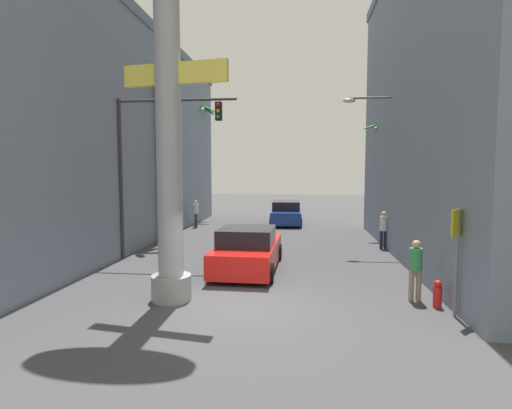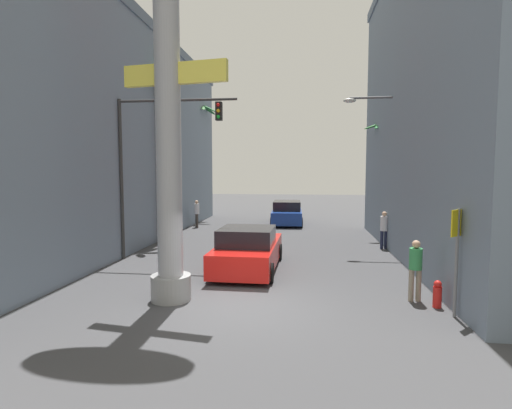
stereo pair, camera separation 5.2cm
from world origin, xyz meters
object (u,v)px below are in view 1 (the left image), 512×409
Objects in this scene: street_lamp at (388,157)px; car_lead at (248,250)px; crossing_sign at (457,246)px; palm_tree_far_left at (201,149)px; neon_sign_pole at (168,86)px; traffic_light_mast at (154,149)px; palm_tree_mid_right at (386,161)px; pedestrian_far_left at (196,212)px; car_far at (286,213)px; palm_tree_mid_left at (161,145)px; pedestrian_by_sign at (416,265)px; fire_hydrant at (438,294)px; pedestrian_mid_right at (383,227)px.

car_lead is (-5.66, -4.17, -3.49)m from street_lamp.
crossing_sign is 22.41m from palm_tree_far_left.
neon_sign_pole reaches higher than traffic_light_mast.
palm_tree_mid_right reaches higher than pedestrian_far_left.
traffic_light_mast reaches higher than car_far.
palm_tree_mid_left reaches higher than car_far.
palm_tree_mid_left reaches higher than palm_tree_far_left.
car_lead is (3.92, -1.18, -3.73)m from traffic_light_mast.
traffic_light_mast is at bearing -73.64° from palm_tree_mid_left.
palm_tree_far_left is at bearing 150.80° from palm_tree_mid_right.
palm_tree_mid_right is 0.74× the size of palm_tree_far_left.
car_lead is at bearing -65.48° from pedestrian_far_left.
pedestrian_by_sign is (10.16, -8.34, -3.90)m from palm_tree_mid_left.
palm_tree_mid_right is at bearing 52.38° from car_lead.
crossing_sign is 17.67m from car_far.
street_lamp reaches higher than car_far.
street_lamp reaches higher than pedestrian_by_sign.
palm_tree_mid_left reaches higher than fire_hydrant.
street_lamp is 1.41× the size of car_lead.
crossing_sign is (7.26, -0.40, -4.03)m from neon_sign_pole.
palm_tree_far_left is 11.82× the size of fire_hydrant.
car_far is (-4.84, 8.71, -3.46)m from street_lamp.
pedestrian_far_left is 12.02m from pedestrian_mid_right.
pedestrian_by_sign reaches higher than car_lead.
pedestrian_mid_right is (-0.04, 0.42, -3.19)m from street_lamp.
car_far is at bearing 104.80° from pedestrian_by_sign.
palm_tree_far_left is (-6.41, 2.11, 4.47)m from car_far.
pedestrian_mid_right is (9.54, 3.41, -3.43)m from traffic_light_mast.
neon_sign_pole is at bearing -177.98° from fire_hydrant.
palm_tree_mid_right is at bearing 86.56° from crossing_sign.
traffic_light_mast is 13.93m from palm_tree_far_left.
pedestrian_mid_right reaches higher than car_lead.
pedestrian_by_sign is at bearing -95.23° from street_lamp.
car_lead is at bearing -143.61° from street_lamp.
pedestrian_far_left is (-0.89, 9.37, -3.43)m from traffic_light_mast.
pedestrian_mid_right is at bearing 85.37° from pedestrian_by_sign.
palm_tree_mid_right reaches higher than car_far.
fire_hydrant is (5.45, -3.43, -0.35)m from car_lead.
palm_tree_far_left is 6.16m from pedestrian_far_left.
traffic_light_mast is (-2.31, 4.86, -1.34)m from neon_sign_pole.
neon_sign_pole is 8.90m from fire_hydrant.
fire_hydrant is at bearing -53.72° from pedestrian_far_left.
palm_tree_far_left reaches higher than palm_tree_mid_right.
palm_tree_mid_left is (-10.80, 9.46, 3.15)m from crossing_sign.
crossing_sign is at bearing -60.18° from pedestrian_by_sign.
street_lamp is at bearing -100.07° from palm_tree_mid_right.
neon_sign_pole is at bearing -77.33° from pedestrian_far_left.
car_lead is at bearing -46.20° from palm_tree_mid_left.
car_lead is 0.78× the size of palm_tree_mid_right.
street_lamp is 1.43× the size of car_far.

